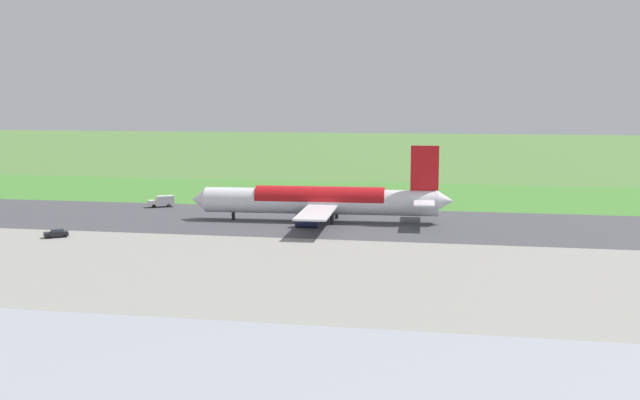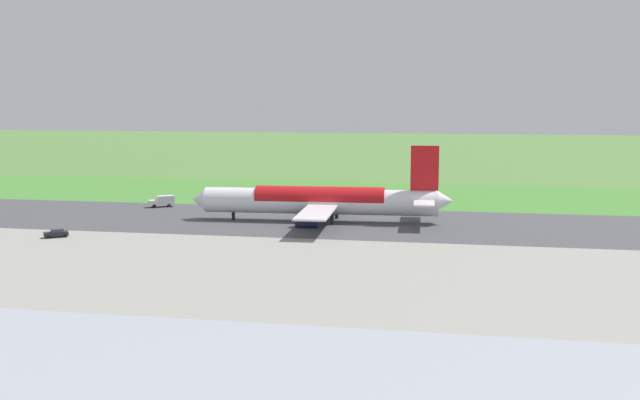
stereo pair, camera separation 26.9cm
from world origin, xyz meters
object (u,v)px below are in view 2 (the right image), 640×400
Objects in this scene: airliner_main at (322,201)px; service_truck_baggage at (162,201)px; traffic_cone_orange at (314,199)px; service_car_followme at (56,233)px; no_stopping_sign at (341,195)px.

airliner_main is 42.73m from service_truck_baggage.
service_car_followme is at bearing 58.60° from traffic_cone_orange.
airliner_main is at bearing 103.94° from traffic_cone_orange.
airliner_main is 33.85m from no_stopping_sign.
airliner_main reaches higher than service_car_followme.
airliner_main is 8.88× the size of service_truck_baggage.
airliner_main reaches higher than no_stopping_sign.
service_car_followme is 8.11× the size of traffic_cone_orange.
service_car_followme reaches higher than traffic_cone_orange.
no_stopping_sign is (-38.81, -19.92, -0.08)m from service_truck_baggage.
service_truck_baggage is 43.63m from no_stopping_sign.
service_car_followme is 69.32m from traffic_cone_orange.
no_stopping_sign is at bearing -152.83° from service_truck_baggage.
traffic_cone_orange is (8.08, -32.56, -4.08)m from airliner_main.
no_stopping_sign is at bearing -87.39° from airliner_main.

